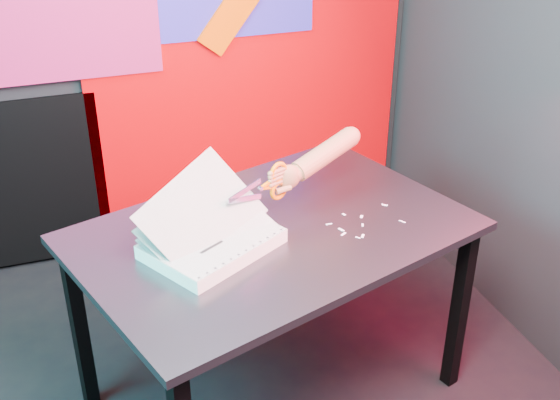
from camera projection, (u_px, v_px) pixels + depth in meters
name	position (u px, v px, depth m)	size (l,w,h in m)	color
room	(170.00, 97.00, 1.84)	(3.01, 3.01, 2.71)	black
backdrop	(127.00, 72.00, 3.26)	(2.88, 0.05, 2.08)	#CA0005
work_table	(273.00, 248.00, 2.45)	(1.52, 1.24, 0.75)	black
printout_stack	(212.00, 242.00, 2.28)	(0.51, 0.46, 0.30)	beige
scissors	(275.00, 183.00, 2.41)	(0.24, 0.11, 0.14)	#A2A6C7
hand_forearm	(319.00, 157.00, 2.52)	(0.40, 0.20, 0.15)	#9C5D35
paper_clippings	(359.00, 224.00, 2.44)	(0.27, 0.19, 0.00)	silver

